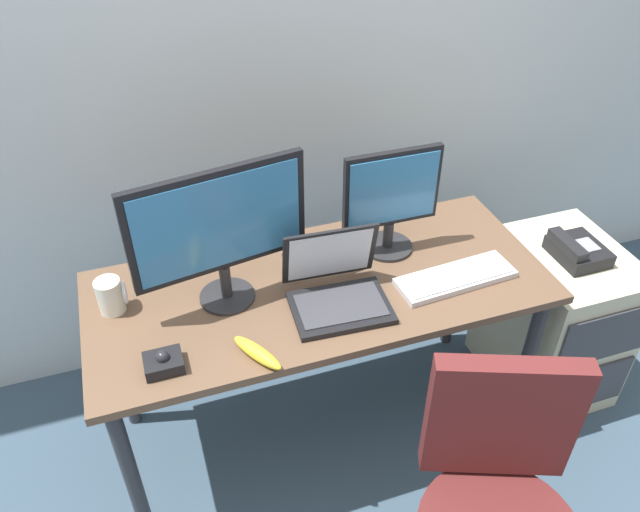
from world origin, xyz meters
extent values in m
plane|color=#394E5F|center=(0.00, 0.00, 0.00)|extent=(8.00, 8.00, 0.00)
cube|color=silver|center=(0.00, 0.68, 1.40)|extent=(6.00, 0.10, 2.80)
cube|color=brown|center=(0.00, 0.00, 0.73)|extent=(1.54, 0.65, 0.03)
cylinder|color=#2D2D33|center=(-0.71, -0.27, 0.36)|extent=(0.05, 0.05, 0.72)
cylinder|color=#2D2D33|center=(0.71, -0.27, 0.36)|extent=(0.05, 0.05, 0.72)
cylinder|color=#2D2D33|center=(-0.71, 0.27, 0.36)|extent=(0.05, 0.05, 0.72)
cylinder|color=#2D2D33|center=(0.71, 0.27, 0.36)|extent=(0.05, 0.05, 0.72)
cube|color=beige|center=(0.99, -0.05, 0.33)|extent=(0.42, 0.52, 0.66)
cube|color=#38383D|center=(0.99, -0.32, 0.48)|extent=(0.38, 0.01, 0.23)
cube|color=#38383D|center=(0.99, -0.32, 0.20)|extent=(0.38, 0.01, 0.23)
cube|color=black|center=(0.99, -0.07, 0.69)|extent=(0.17, 0.20, 0.06)
cube|color=black|center=(0.93, -0.07, 0.74)|extent=(0.05, 0.18, 0.04)
cube|color=gray|center=(1.01, -0.08, 0.72)|extent=(0.07, 0.08, 0.01)
cube|color=#5A2020|center=(0.28, -0.67, 0.74)|extent=(0.39, 0.20, 0.42)
cylinder|color=#262628|center=(-0.31, 0.03, 0.75)|extent=(0.18, 0.18, 0.01)
cylinder|color=#262628|center=(-0.31, 0.03, 0.82)|extent=(0.04, 0.04, 0.12)
cube|color=black|center=(-0.31, 0.03, 1.05)|extent=(0.56, 0.12, 0.34)
cube|color=teal|center=(-0.31, 0.02, 1.05)|extent=(0.51, 0.09, 0.30)
cylinder|color=#262628|center=(0.29, 0.12, 0.75)|extent=(0.18, 0.18, 0.01)
cylinder|color=#262628|center=(0.29, 0.12, 0.81)|extent=(0.04, 0.04, 0.10)
cube|color=black|center=(0.29, 0.12, 1.00)|extent=(0.34, 0.03, 0.28)
cube|color=teal|center=(0.29, 0.10, 1.00)|extent=(0.32, 0.01, 0.25)
cube|color=silver|center=(0.44, -0.13, 0.76)|extent=(0.42, 0.16, 0.02)
cube|color=white|center=(0.44, -0.13, 0.77)|extent=(0.39, 0.14, 0.01)
cube|color=black|center=(0.02, -0.14, 0.76)|extent=(0.32, 0.24, 0.02)
cube|color=#38383D|center=(0.02, -0.14, 0.77)|extent=(0.28, 0.18, 0.00)
cube|color=black|center=(0.03, -0.01, 0.87)|extent=(0.31, 0.08, 0.22)
cube|color=silver|center=(0.03, -0.01, 0.87)|extent=(0.28, 0.06, 0.19)
cube|color=black|center=(-0.54, -0.21, 0.77)|extent=(0.11, 0.09, 0.04)
sphere|color=#232328|center=(-0.54, -0.21, 0.79)|extent=(0.04, 0.04, 0.04)
cylinder|color=silver|center=(-0.66, 0.09, 0.81)|extent=(0.08, 0.08, 0.12)
torus|color=silver|center=(-0.62, 0.09, 0.81)|extent=(0.01, 0.07, 0.07)
cube|color=black|center=(-0.01, 0.16, 0.75)|extent=(0.14, 0.15, 0.01)
ellipsoid|color=yellow|center=(-0.28, -0.26, 0.77)|extent=(0.13, 0.19, 0.04)
camera|label=1|loc=(-0.51, -1.52, 2.11)|focal=35.25mm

